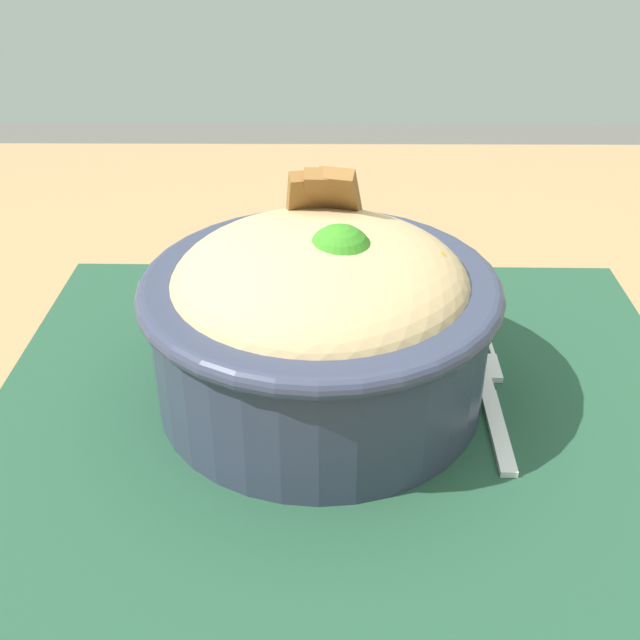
% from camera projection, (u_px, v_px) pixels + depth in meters
% --- Properties ---
extents(table, '(1.33, 0.97, 0.75)m').
position_uv_depth(table, '(399.00, 519.00, 0.47)').
color(table, '#99754C').
rests_on(table, ground_plane).
extents(placemat, '(0.41, 0.35, 0.00)m').
position_uv_depth(placemat, '(344.00, 406.00, 0.45)').
color(placemat, '#1E422D').
rests_on(placemat, table).
extents(bowl, '(0.23, 0.23, 0.13)m').
position_uv_depth(bowl, '(320.00, 314.00, 0.43)').
color(bowl, '#2D3347').
rests_on(bowl, placemat).
extents(fork, '(0.02, 0.13, 0.00)m').
position_uv_depth(fork, '(487.00, 389.00, 0.46)').
color(fork, silver).
rests_on(fork, placemat).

